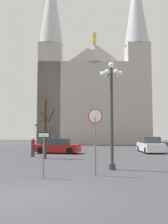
{
  "coord_description": "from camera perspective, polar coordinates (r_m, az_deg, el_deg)",
  "views": [
    {
      "loc": [
        2.45,
        -7.9,
        2.01
      ],
      "look_at": [
        0.03,
        19.59,
        4.31
      ],
      "focal_mm": 39.79,
      "sensor_mm": 36.0,
      "label": 1
    }
  ],
  "objects": [
    {
      "name": "parked_car_far_red",
      "position": [
        24.51,
        -6.16,
        -7.84
      ],
      "size": [
        4.45,
        2.39,
        1.44
      ],
      "color": "maroon",
      "rests_on": "ground"
    },
    {
      "name": "street_lamp",
      "position": [
        13.94,
        6.36,
        3.06
      ],
      "size": [
        1.29,
        1.15,
        5.98
      ],
      "color": "#2D3833",
      "rests_on": "ground"
    },
    {
      "name": "pedestrian_walking",
      "position": [
        21.31,
        -11.64,
        -7.44
      ],
      "size": [
        0.32,
        0.32,
        1.62
      ],
      "color": "black",
      "rests_on": "ground"
    },
    {
      "name": "ground_plane",
      "position": [
        8.51,
        -12.49,
        -18.32
      ],
      "size": [
        120.0,
        120.0,
        0.0
      ],
      "primitive_type": "plane",
      "color": "#38383D"
    },
    {
      "name": "parked_car_near_white",
      "position": [
        26.35,
        14.91,
        -7.36
      ],
      "size": [
        2.17,
        4.67,
        1.59
      ],
      "color": "silver",
      "rests_on": "ground"
    },
    {
      "name": "one_way_arrow_sign",
      "position": [
        11.29,
        -9.27,
        -8.45
      ],
      "size": [
        0.57,
        0.07,
        2.02
      ],
      "color": "slate",
      "rests_on": "ground"
    },
    {
      "name": "bare_tree",
      "position": [
        19.64,
        -8.94,
        -3.61
      ],
      "size": [
        1.68,
        1.34,
        4.61
      ],
      "color": "#473323",
      "rests_on": "ground"
    },
    {
      "name": "cathedral",
      "position": [
        46.73,
        2.2,
        4.76
      ],
      "size": [
        20.31,
        13.52,
        33.64
      ],
      "color": "#ADA89E",
      "rests_on": "ground"
    },
    {
      "name": "stop_sign",
      "position": [
        11.8,
        2.61,
        -4.02
      ],
      "size": [
        0.69,
        0.21,
        3.15
      ],
      "color": "slate",
      "rests_on": "ground"
    }
  ]
}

